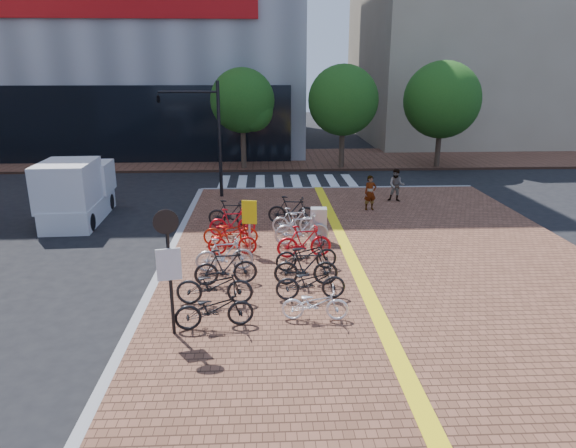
{
  "coord_description": "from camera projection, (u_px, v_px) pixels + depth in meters",
  "views": [
    {
      "loc": [
        -0.81,
        -13.71,
        6.08
      ],
      "look_at": [
        -0.05,
        1.89,
        1.3
      ],
      "focal_mm": 32.0,
      "sensor_mm": 36.0,
      "label": 1
    }
  ],
  "objects": [
    {
      "name": "notice_sign",
      "position": [
        169.0,
        257.0,
        11.35
      ],
      "size": [
        0.55,
        0.19,
        3.01
      ],
      "color": "black",
      "rests_on": "sidewalk"
    },
    {
      "name": "yellow_sign",
      "position": [
        249.0,
        217.0,
        16.71
      ],
      "size": [
        0.49,
        0.16,
        1.81
      ],
      "color": "#B7B7BC",
      "rests_on": "sidewalk"
    },
    {
      "name": "kerb_west",
      "position": [
        102.0,
        391.0,
        9.93
      ],
      "size": [
        0.25,
        34.0,
        0.15
      ],
      "primitive_type": "cube",
      "color": "gray",
      "rests_on": "ground"
    },
    {
      "name": "pedestrian_b",
      "position": [
        396.0,
        185.0,
        23.52
      ],
      "size": [
        0.87,
        0.76,
        1.5
      ],
      "primitive_type": "imported",
      "rotation": [
        0.0,
        0.0,
        -0.3
      ],
      "color": "#525868",
      "rests_on": "sidewalk"
    },
    {
      "name": "box_truck",
      "position": [
        77.0,
        192.0,
        20.9
      ],
      "size": [
        2.12,
        4.53,
        2.57
      ],
      "color": "silver",
      "rests_on": "ground"
    },
    {
      "name": "bike_11",
      "position": [
        306.0,
        254.0,
        15.55
      ],
      "size": [
        1.97,
        0.93,
        1.0
      ],
      "primitive_type": "imported",
      "rotation": [
        0.0,
        0.0,
        1.72
      ],
      "color": "black",
      "rests_on": "sidewalk"
    },
    {
      "name": "traffic_light_pole",
      "position": [
        192.0,
        118.0,
        23.48
      ],
      "size": [
        2.88,
        1.11,
        5.36
      ],
      "color": "black",
      "rests_on": "sidewalk"
    },
    {
      "name": "bike_2",
      "position": [
        226.0,
        267.0,
        14.46
      ],
      "size": [
        1.84,
        0.73,
        1.08
      ],
      "primitive_type": "imported",
      "rotation": [
        0.0,
        0.0,
        1.7
      ],
      "color": "black",
      "rests_on": "sidewalk"
    },
    {
      "name": "bike_3",
      "position": [
        224.0,
        255.0,
        15.45
      ],
      "size": [
        1.8,
        0.72,
        1.05
      ],
      "primitive_type": "imported",
      "rotation": [
        0.0,
        0.0,
        1.7
      ],
      "color": "#BAB9BF",
      "rests_on": "sidewalk"
    },
    {
      "name": "bike_9",
      "position": [
        311.0,
        282.0,
        13.58
      ],
      "size": [
        1.9,
        0.75,
        0.98
      ],
      "primitive_type": "imported",
      "rotation": [
        0.0,
        0.0,
        1.62
      ],
      "color": "black",
      "rests_on": "sidewalk"
    },
    {
      "name": "bike_7",
      "position": [
        231.0,
        213.0,
        19.82
      ],
      "size": [
        1.77,
        0.61,
        1.05
      ],
      "primitive_type": "imported",
      "rotation": [
        0.0,
        0.0,
        1.5
      ],
      "color": "black",
      "rests_on": "sidewalk"
    },
    {
      "name": "ground",
      "position": [
        293.0,
        286.0,
        14.91
      ],
      "size": [
        120.0,
        120.0,
        0.0
      ],
      "primitive_type": "plane",
      "color": "black",
      "rests_on": "ground"
    },
    {
      "name": "building_beige",
      "position": [
        482.0,
        31.0,
        43.67
      ],
      "size": [
        20.0,
        18.0,
        18.0
      ],
      "primitive_type": "cube",
      "color": "gray",
      "rests_on": "ground"
    },
    {
      "name": "bike_5",
      "position": [
        230.0,
        232.0,
        17.71
      ],
      "size": [
        1.89,
        0.67,
        0.99
      ],
      "primitive_type": "imported",
      "rotation": [
        0.0,
        0.0,
        1.57
      ],
      "color": "#B7240D",
      "rests_on": "sidewalk"
    },
    {
      "name": "bike_1",
      "position": [
        214.0,
        285.0,
        13.29
      ],
      "size": [
        2.01,
        0.74,
        1.05
      ],
      "primitive_type": "imported",
      "rotation": [
        0.0,
        0.0,
        1.55
      ],
      "color": "black",
      "rests_on": "sidewalk"
    },
    {
      "name": "bike_6",
      "position": [
        232.0,
        222.0,
        18.75
      ],
      "size": [
        1.73,
        0.59,
        1.02
      ],
      "primitive_type": "imported",
      "rotation": [
        0.0,
        0.0,
        1.64
      ],
      "color": "red",
      "rests_on": "sidewalk"
    },
    {
      "name": "bike_15",
      "position": [
        292.0,
        210.0,
        20.1
      ],
      "size": [
        1.93,
        0.81,
        1.12
      ],
      "primitive_type": "imported",
      "rotation": [
        0.0,
        0.0,
        1.42
      ],
      "color": "black",
      "rests_on": "sidewalk"
    },
    {
      "name": "sidewalk",
      "position": [
        457.0,
        381.0,
        10.25
      ],
      "size": [
        14.0,
        34.0,
        0.15
      ],
      "primitive_type": "cube",
      "color": "brown",
      "rests_on": "ground"
    },
    {
      "name": "bike_0",
      "position": [
        214.0,
        308.0,
        12.08
      ],
      "size": [
        1.94,
        0.94,
        0.98
      ],
      "primitive_type": "imported",
      "rotation": [
        0.0,
        0.0,
        1.73
      ],
      "color": "black",
      "rests_on": "sidewalk"
    },
    {
      "name": "bike_8",
      "position": [
        315.0,
        304.0,
        12.47
      ],
      "size": [
        1.67,
        0.68,
        0.86
      ],
      "primitive_type": "imported",
      "rotation": [
        0.0,
        0.0,
        1.5
      ],
      "color": "white",
      "rests_on": "sidewalk"
    },
    {
      "name": "pedestrian_a",
      "position": [
        370.0,
        193.0,
        22.08
      ],
      "size": [
        0.61,
        0.46,
        1.51
      ],
      "primitive_type": "imported",
      "rotation": [
        0.0,
        0.0,
        0.2
      ],
      "color": "gray",
      "rests_on": "sidewalk"
    },
    {
      "name": "bike_12",
      "position": [
        304.0,
        241.0,
        16.59
      ],
      "size": [
        1.83,
        0.69,
        1.08
      ],
      "primitive_type": "imported",
      "rotation": [
        0.0,
        0.0,
        1.67
      ],
      "color": "red",
      "rests_on": "sidewalk"
    },
    {
      "name": "tactile_strip",
      "position": [
        408.0,
        379.0,
        10.18
      ],
      "size": [
        0.4,
        34.0,
        0.01
      ],
      "primitive_type": "cube",
      "color": "yellow",
      "rests_on": "sidewalk"
    },
    {
      "name": "far_sidewalk",
      "position": [
        275.0,
        159.0,
        34.94
      ],
      "size": [
        70.0,
        8.0,
        0.15
      ],
      "primitive_type": "cube",
      "color": "brown",
      "rests_on": "ground"
    },
    {
      "name": "bike_14",
      "position": [
        294.0,
        221.0,
        18.99
      ],
      "size": [
        1.65,
        0.48,
        0.99
      ],
      "primitive_type": "imported",
      "rotation": [
        0.0,
        0.0,
        1.56
      ],
      "color": "#B4B4B9",
      "rests_on": "sidewalk"
    },
    {
      "name": "bike_13",
      "position": [
        302.0,
        229.0,
        17.74
      ],
      "size": [
        1.95,
        0.67,
        1.15
      ],
      "primitive_type": "imported",
      "rotation": [
        0.0,
        0.0,
        1.64
      ],
      "color": "#B5B5BA",
      "rests_on": "sidewalk"
    },
    {
      "name": "utility_box",
      "position": [
        318.0,
        225.0,
        18.07
      ],
      "size": [
        0.58,
        0.44,
        1.22
      ],
      "primitive_type": "cube",
      "rotation": [
        0.0,
        0.0,
        -0.06
      ],
      "color": "silver",
      "rests_on": "sidewalk"
    },
    {
      "name": "kerb_north",
      "position": [
        337.0,
        189.0,
        26.49
      ],
      "size": [
        14.0,
        0.25,
        0.15
      ],
      "primitive_type": "cube",
      "color": "gray",
      "rests_on": "ground"
    },
    {
      "name": "bike_10",
      "position": [
        306.0,
        267.0,
        14.45
      ],
      "size": [
        1.83,
        0.58,
        1.09
      ],
      "primitive_type": "imported",
      "rotation": [
        0.0,
        0.0,
        1.54
      ],
      "color": "black",
      "rests_on": "sidewalk"
    },
    {
      "name": "crosswalk",
      "position": [
        287.0,
        182.0,
        28.3
      ],
      "size": [
        7.5,
        4.0,
        0.01
      ],
      "color": "silver",
      "rests_on": "ground"
    },
    {
      "name": "street_trees",
      "position": [
        361.0,
        102.0,
        30.61
      ],
      "size": [
        16.2,
        4.6,
        6.35
      ],
      "color": "#38281E",
      "rests_on": "far_sidewalk"
    },
    {
      "name": "bike_4",
      "position": [
        232.0,
        241.0,
        16.8
      ],
      "size": [
        1.62,
        0.47,
        0.97
      ],
      "primitive_type": "imported",
      "rotation": [
        0.0,
        0.0,
        1.56
      ],
      "color": "#B90D0D",
      "rests_on": "sidewalk"
    }
  ]
}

